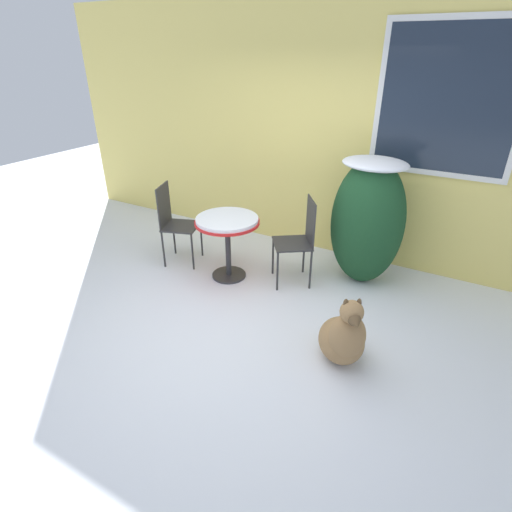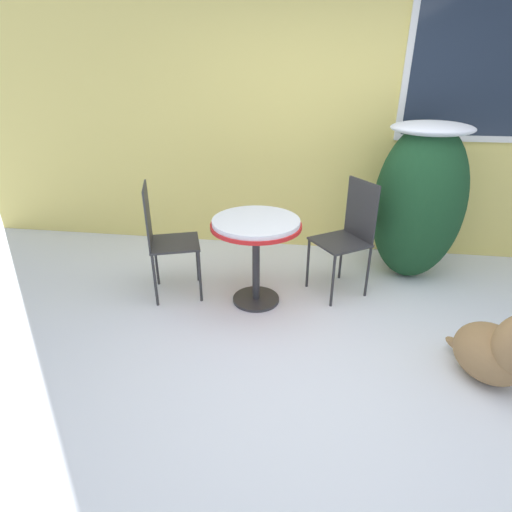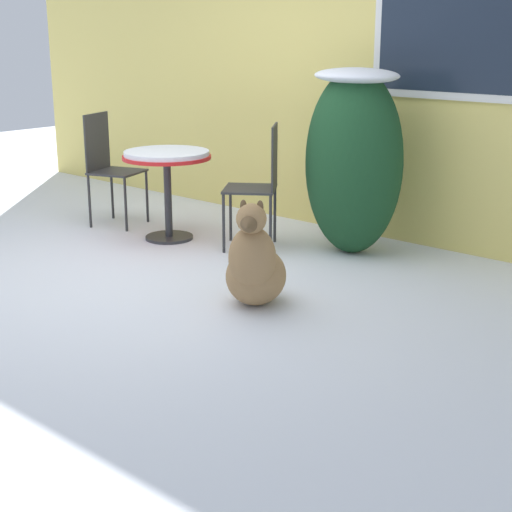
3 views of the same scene
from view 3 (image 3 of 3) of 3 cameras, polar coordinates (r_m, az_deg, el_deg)
name	(u,v)px [view 3 (image 3 of 3)]	position (r m, az deg, el deg)	size (l,w,h in m)	color
ground_plane	(129,275)	(5.85, -9.24, -1.40)	(16.00, 16.00, 0.00)	white
house_wall	(323,50)	(7.11, 4.89, 14.68)	(8.00, 0.10, 3.06)	#E5D16B
shrub_left	(354,158)	(6.25, 7.12, 7.09)	(0.81, 0.66, 1.46)	#194223
patio_table	(167,166)	(6.67, -6.49, 6.52)	(0.75, 0.75, 0.76)	#2D2D30
patio_chair_near_table	(260,181)	(6.37, 0.28, 5.50)	(0.58, 0.58, 1.01)	#2D2D30
patio_chair_far_side	(109,164)	(7.30, -10.63, 6.61)	(0.53, 0.53, 1.01)	#2D2D30
dog	(255,267)	(5.07, -0.10, -0.79)	(0.59, 0.64, 0.73)	#937047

